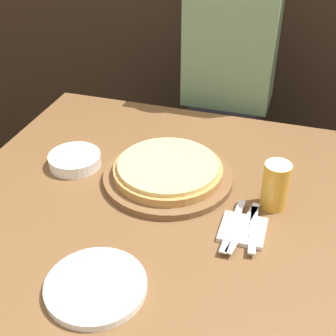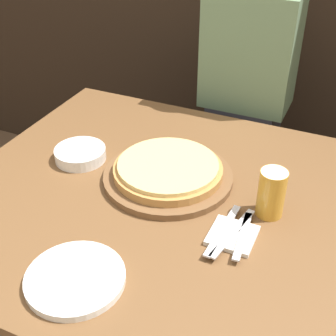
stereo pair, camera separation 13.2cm
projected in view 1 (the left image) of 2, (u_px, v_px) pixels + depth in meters
dining_table at (172, 290)px, 1.47m from camera, size 1.19×1.03×0.73m
pizza_on_board at (168, 172)px, 1.33m from camera, size 0.37×0.37×0.06m
beer_glass at (276, 184)px, 1.20m from camera, size 0.07×0.07×0.13m
dinner_plate at (96, 286)px, 1.00m from camera, size 0.22×0.22×0.02m
side_bowl at (75, 160)px, 1.39m from camera, size 0.15×0.15×0.04m
napkin_stack at (243, 230)px, 1.15m from camera, size 0.11×0.11×0.01m
fork at (233, 225)px, 1.15m from camera, size 0.03×0.21×0.00m
dinner_knife at (243, 227)px, 1.15m from camera, size 0.05×0.20×0.00m
spoon at (253, 229)px, 1.14m from camera, size 0.04×0.18×0.00m
diner_person at (226, 114)px, 1.85m from camera, size 0.32×0.20×1.31m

